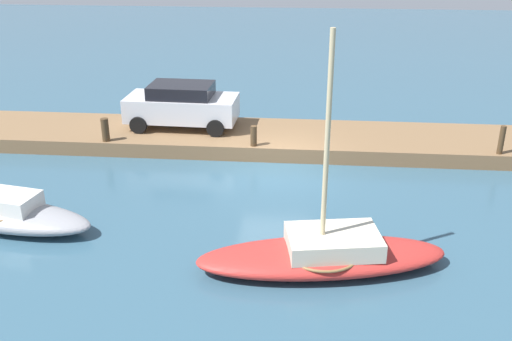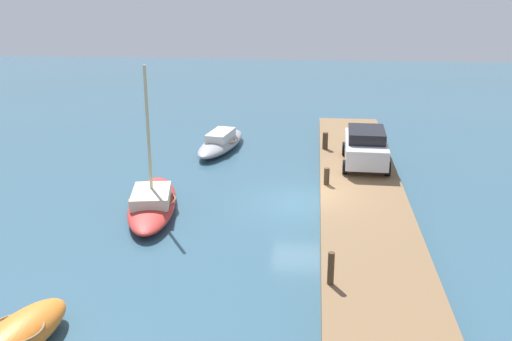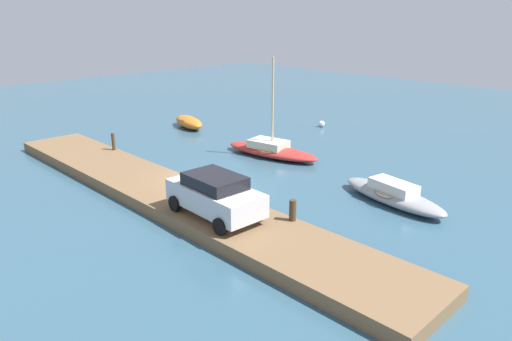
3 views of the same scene
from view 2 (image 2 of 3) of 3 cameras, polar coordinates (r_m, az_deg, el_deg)
The scene contains 9 objects.
ground_plane at distance 24.41m, azimuth 4.58°, elevation -3.11°, with size 84.00×84.00×0.00m, color #33566B.
dock_platform at distance 24.41m, azimuth 10.20°, elevation -2.70°, with size 25.73×3.42×0.53m, color brown.
motorboat_grey at distance 31.59m, azimuth -3.40°, elevation 2.73°, with size 5.68×2.57×1.00m.
rowboat_orange at distance 16.31m, azimuth -22.03°, elevation -14.59°, with size 3.78×2.12×0.84m.
sailboat_red at distance 23.69m, azimuth -9.95°, elevation -2.97°, with size 6.29×2.84×5.76m.
mooring_post_west at distance 17.12m, azimuth 7.21°, elevation -9.31°, with size 0.19×0.19×0.99m, color #47331E.
mooring_post_mid_west at distance 24.90m, azimuth 6.80°, elevation -0.56°, with size 0.23×0.23×0.73m, color #47331E.
mooring_post_mid_east at distance 29.98m, azimuth 6.67°, elevation 2.86°, with size 0.27×0.27×0.84m, color #47331E.
parked_car at distance 27.62m, azimuth 10.50°, elevation 2.30°, with size 4.22×2.19×1.68m.
Camera 2 is at (-22.71, -0.30, 8.96)m, focal length 41.63 mm.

